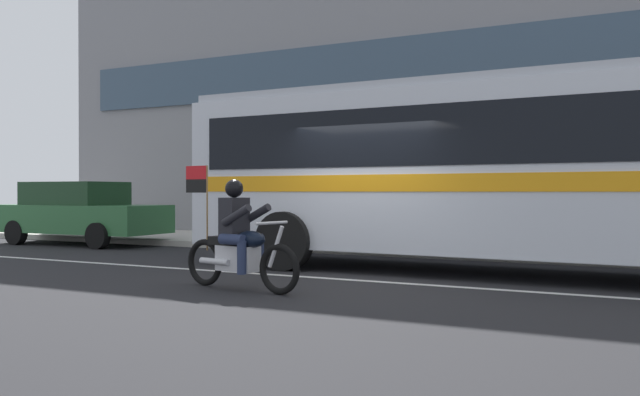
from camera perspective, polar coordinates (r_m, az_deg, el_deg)
ground_plane at (r=11.29m, az=3.62°, el=-6.53°), size 60.00×60.00×0.00m
sidewalk_curb at (r=16.06m, az=11.00°, el=-4.16°), size 28.00×3.80×0.15m
lane_center_stripe at (r=10.75m, az=2.32°, el=-6.87°), size 26.60×0.14×0.01m
transit_bus at (r=11.77m, az=14.17°, el=2.93°), size 10.86×2.94×3.22m
motorcycle_with_rider at (r=9.66m, az=-6.84°, el=-3.76°), size 2.17×0.70×1.78m
parked_sedan_curbside at (r=18.83m, az=-19.60°, el=-1.12°), size 4.73×1.94×1.64m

